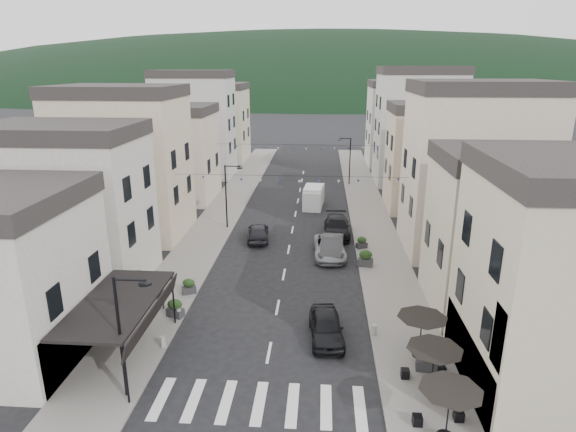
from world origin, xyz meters
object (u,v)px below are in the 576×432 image
Objects in this scene: parked_car_a at (326,327)px; delivery_van at (314,196)px; parked_car_e at (258,232)px; parked_car_b at (332,247)px; pedestrian_b at (140,282)px; pedestrian_a at (161,296)px; parked_car_c at (329,248)px; parked_car_d at (337,227)px.

parked_car_a is 0.88× the size of delivery_van.
parked_car_b is at bearing 146.83° from parked_car_e.
pedestrian_b is (-12.21, 4.51, 0.18)m from parked_car_a.
pedestrian_b reaches higher than parked_car_e.
parked_car_e is at bearing 103.74° from pedestrian_b.
parked_car_b is at bearing 49.12° from pedestrian_a.
parked_car_b is 7.12m from parked_car_e.
parked_car_c is 1.19× the size of parked_car_e.
delivery_van is (-1.22, 26.30, 0.39)m from parked_car_a.
parked_car_a is at bearing -82.83° from delivery_van.
parked_car_e is 0.89× the size of delivery_van.
parked_car_c is 14.26m from delivery_van.
parked_car_d is 7.07m from parked_car_e.
delivery_van is at bearing -118.99° from parked_car_e.
delivery_van reaches higher than parked_car_c.
parked_car_c is at bearing 145.45° from parked_car_e.
pedestrian_a is (-4.38, -12.83, 0.18)m from parked_car_e.
parked_car_b is 2.97× the size of pedestrian_b.
parked_car_d is 3.33× the size of pedestrian_a.
pedestrian_a is (-10.71, -9.58, 0.15)m from parked_car_b.
parked_car_d is 18.42m from pedestrian_a.
parked_car_c is 6.98m from parked_car_e.
delivery_van is 3.03× the size of pedestrian_a.
pedestrian_a is at bearing -106.25° from delivery_van.
parked_car_c is at bearing 83.31° from parked_car_a.
parked_car_a is 0.92× the size of parked_car_b.
pedestrian_a reaches higher than parked_car_c.
parked_car_b is 2.91× the size of pedestrian_a.
parked_car_d reaches higher than parked_car_e.
parked_car_a is 26.33m from delivery_van.
parked_car_a is 0.80× the size of parked_car_d.
delivery_van is (4.59, 10.84, 0.38)m from parked_car_e.
parked_car_b is at bearing 75.21° from pedestrian_b.
parked_car_d is at bearing -71.52° from delivery_van.
parked_car_c is at bearing -98.79° from parked_car_d.
pedestrian_a reaches higher than pedestrian_b.
delivery_van is at bearing 103.16° from parked_car_d.
parked_car_d reaches higher than parked_car_a.
delivery_van reaches higher than pedestrian_b.
parked_car_a is 0.83× the size of parked_car_c.
delivery_van is at bearing 76.56° from pedestrian_a.
parked_car_d is 3.40× the size of pedestrian_b.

